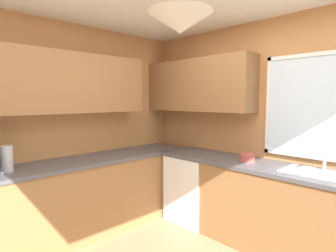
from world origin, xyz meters
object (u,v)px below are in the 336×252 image
(sink_assembly, at_px, (319,173))
(kettle, at_px, (7,159))
(dishwasher, at_px, (195,188))
(bowl, at_px, (247,158))

(sink_assembly, bearing_deg, kettle, -135.49)
(dishwasher, bearing_deg, sink_assembly, 1.39)
(dishwasher, xyz_separation_m, kettle, (-0.64, -2.06, 0.60))
(dishwasher, xyz_separation_m, bowl, (0.74, 0.03, 0.52))
(sink_assembly, relative_size, bowl, 3.67)
(kettle, height_order, bowl, kettle)
(dishwasher, height_order, bowl, bowl)
(kettle, distance_m, bowl, 2.51)
(bowl, bearing_deg, kettle, -123.56)
(kettle, bearing_deg, dishwasher, 72.72)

